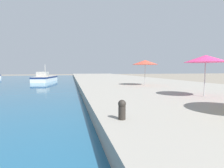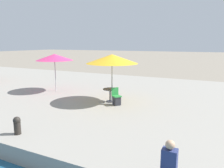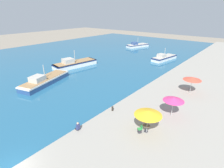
{
  "view_description": "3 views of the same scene",
  "coord_description": "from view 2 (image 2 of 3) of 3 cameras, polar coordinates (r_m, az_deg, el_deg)",
  "views": [
    {
      "loc": [
        -0.86,
        6.87,
        2.28
      ],
      "look_at": [
        1.5,
        16.83,
        1.45
      ],
      "focal_mm": 28.0,
      "sensor_mm": 36.0,
      "label": 1
    },
    {
      "loc": [
        -4.39,
        5.96,
        3.88
      ],
      "look_at": [
        6.28,
        11.21,
        1.65
      ],
      "focal_mm": 35.0,
      "sensor_mm": 36.0,
      "label": 2
    },
    {
      "loc": [
        13.01,
        -2.77,
        12.49
      ],
      "look_at": [
        -4.0,
        18.0,
        1.25
      ],
      "focal_mm": 28.0,
      "sensor_mm": 36.0,
      "label": 3
    }
  ],
  "objects": [
    {
      "name": "cafe_chair_left",
      "position": [
        11.57,
        1.17,
        -3.93
      ],
      "size": [
        0.58,
        0.58,
        0.91
      ],
      "rotation": [
        0.0,
        0.0,
        2.52
      ],
      "color": "#2D2D33",
      "rests_on": "quay_promenade"
    },
    {
      "name": "person_at_quay",
      "position": [
        5.63,
        14.62,
        -19.43
      ],
      "size": [
        0.55,
        0.36,
        1.01
      ],
      "color": "#232328",
      "rests_on": "quay_promenade"
    },
    {
      "name": "mooring_bollard",
      "position": [
        8.65,
        -23.53,
        -9.77
      ],
      "size": [
        0.26,
        0.26,
        0.65
      ],
      "color": "#2D2823",
      "rests_on": "quay_promenade"
    },
    {
      "name": "cafe_umbrella_pink",
      "position": [
        11.92,
        -0.0,
        6.58
      ],
      "size": [
        2.84,
        2.84,
        2.64
      ],
      "color": "#B7B7B7",
      "rests_on": "quay_promenade"
    },
    {
      "name": "cafe_umbrella_white",
      "position": [
        15.21,
        -14.78,
        6.78
      ],
      "size": [
        2.47,
        2.47,
        2.52
      ],
      "color": "#B7B7B7",
      "rests_on": "quay_promenade"
    },
    {
      "name": "cafe_table",
      "position": [
        12.14,
        -0.5,
        -2.22
      ],
      "size": [
        0.8,
        0.8,
        0.74
      ],
      "color": "#333338",
      "rests_on": "quay_promenade"
    }
  ]
}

